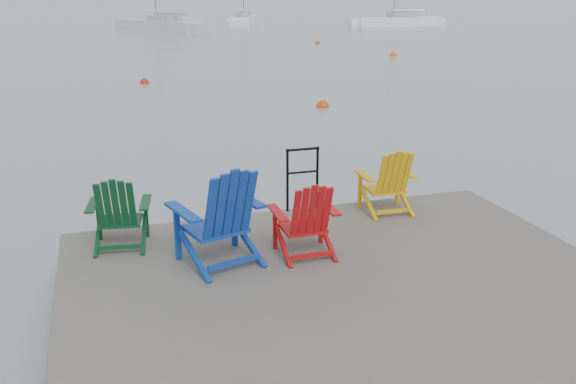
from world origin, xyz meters
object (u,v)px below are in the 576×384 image
object	(u,v)px
chair_green	(118,212)
sailboat_mid	(243,21)
buoy_a	(323,107)
buoy_c	(393,55)
chair_yellow	(388,181)
sailboat_near	(161,26)
handrail	(303,173)
chair_red	(306,218)
sailboat_far	(398,22)
buoy_d	(318,43)
buoy_b	(144,83)
chair_blue	(221,215)

from	to	relation	value
chair_green	sailboat_mid	bearing A→B (deg)	84.00
buoy_a	buoy_c	xyz separation A→B (m)	(8.90, 12.91, 0.00)
chair_yellow	sailboat_near	distance (m)	47.79
handrail	sailboat_near	world-z (taller)	sailboat_near
chair_green	buoy_a	xyz separation A→B (m)	(6.47, 10.33, -0.96)
chair_red	buoy_a	size ratio (longest dim) A/B	2.29
buoy_a	buoy_c	size ratio (longest dim) A/B	1.03
sailboat_far	buoy_d	world-z (taller)	sailboat_far
chair_green	buoy_b	bearing A→B (deg)	93.37
sailboat_mid	sailboat_far	distance (m)	14.93
chair_green	chair_yellow	distance (m)	3.61
sailboat_near	buoy_a	xyz separation A→B (m)	(0.84, -37.55, -0.35)
sailboat_far	chair_red	bearing A→B (deg)	151.49
chair_green	buoy_a	bearing A→B (deg)	66.87
buoy_a	buoy_d	bearing A→B (deg)	70.36
chair_yellow	buoy_a	size ratio (longest dim) A/B	2.29
chair_red	buoy_b	world-z (taller)	chair_red
sailboat_near	buoy_a	bearing A→B (deg)	-122.75
handrail	sailboat_mid	size ratio (longest dim) A/B	0.08
chair_red	chair_yellow	size ratio (longest dim) A/B	1.00
handrail	buoy_d	world-z (taller)	handrail
chair_green	sailboat_mid	world-z (taller)	sailboat_mid
sailboat_near	chair_green	bearing A→B (deg)	-130.74
sailboat_near	sailboat_mid	size ratio (longest dim) A/B	1.15
sailboat_mid	buoy_a	xyz separation A→B (m)	(-7.69, -42.79, -0.36)
chair_red	chair_yellow	xyz separation A→B (m)	(1.55, 1.03, 0.00)
sailboat_far	buoy_b	size ratio (longest dim) A/B	32.98
chair_blue	chair_green	bearing A→B (deg)	126.84
chair_yellow	buoy_c	size ratio (longest dim) A/B	2.36
chair_yellow	sailboat_far	bearing A→B (deg)	65.02
buoy_a	buoy_d	distance (m)	22.41
handrail	chair_green	size ratio (longest dim) A/B	0.98
chair_blue	buoy_c	world-z (taller)	chair_blue
sailboat_far	buoy_a	world-z (taller)	sailboat_far
chair_red	chair_yellow	world-z (taller)	same
chair_blue	chair_red	xyz separation A→B (m)	(0.98, -0.07, -0.12)
handrail	buoy_b	size ratio (longest dim) A/B	2.54
sailboat_far	buoy_c	bearing A→B (deg)	152.15
chair_yellow	sailboat_mid	xyz separation A→B (m)	(10.54, 52.98, -0.61)
handrail	sailboat_mid	distance (m)	53.79
chair_red	sailboat_far	xyz separation A→B (m)	(25.64, 47.72, -0.61)
buoy_a	chair_green	bearing A→B (deg)	-122.05
handrail	chair_red	size ratio (longest dim) A/B	0.97
chair_blue	buoy_b	distance (m)	17.85
handrail	chair_yellow	size ratio (longest dim) A/B	0.97
handrail	buoy_d	xyz separation A→B (m)	(11.48, 30.82, -1.04)
chair_yellow	buoy_c	bearing A→B (deg)	65.32
chair_yellow	handrail	bearing A→B (deg)	158.91
buoy_a	chair_blue	bearing A→B (deg)	-115.81
handrail	chair_red	xyz separation A→B (m)	(-0.46, -1.50, -0.07)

